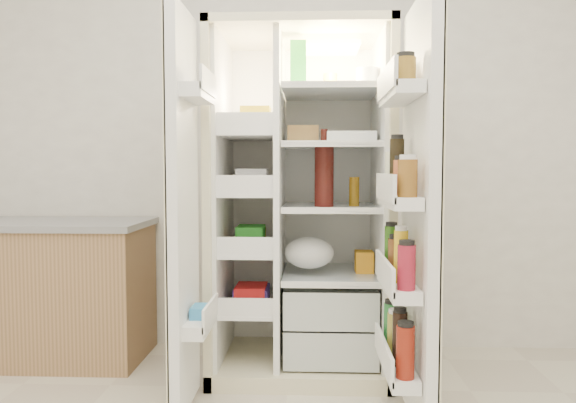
{
  "coord_description": "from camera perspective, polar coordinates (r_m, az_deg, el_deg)",
  "views": [
    {
      "loc": [
        0.11,
        -1.29,
        1.08
      ],
      "look_at": [
        0.0,
        1.25,
        0.93
      ],
      "focal_mm": 34.0,
      "sensor_mm": 36.0,
      "label": 1
    }
  ],
  "objects": [
    {
      "name": "freezer_door",
      "position": [
        2.41,
        -10.86,
        -1.12
      ],
      "size": [
        0.15,
        0.4,
        1.72
      ],
      "color": "white",
      "rests_on": "floor"
    },
    {
      "name": "fridge_door",
      "position": [
        2.3,
        13.13,
        -1.8
      ],
      "size": [
        0.17,
        0.58,
        1.72
      ],
      "color": "white",
      "rests_on": "floor"
    },
    {
      "name": "refrigerator",
      "position": [
        2.96,
        1.64,
        -3.06
      ],
      "size": [
        0.92,
        0.7,
        1.8
      ],
      "color": "beige",
      "rests_on": "floor"
    },
    {
      "name": "kitchen_counter",
      "position": [
        3.4,
        -23.53,
        -8.47
      ],
      "size": [
        1.08,
        0.58,
        0.79
      ],
      "color": "#A77D53",
      "rests_on": "floor"
    },
    {
      "name": "wall_back",
      "position": [
        3.3,
        0.48,
        8.14
      ],
      "size": [
        4.0,
        0.02,
        2.7
      ],
      "primitive_type": "cube",
      "color": "white",
      "rests_on": "floor"
    }
  ]
}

